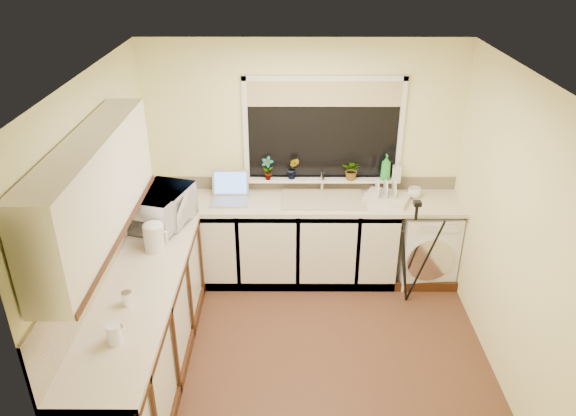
{
  "coord_description": "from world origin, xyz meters",
  "views": [
    {
      "loc": [
        -0.13,
        -3.78,
        3.36
      ],
      "look_at": [
        -0.15,
        0.55,
        1.15
      ],
      "focal_mm": 34.43,
      "sensor_mm": 36.0,
      "label": 1
    }
  ],
  "objects_px": {
    "plant_b": "(293,168)",
    "cup_left": "(117,333)",
    "washing_machine": "(424,243)",
    "plant_d": "(352,170)",
    "microwave": "(163,208)",
    "soap_bottle_clear": "(397,170)",
    "kettle": "(154,238)",
    "plant_a": "(267,168)",
    "tripod": "(412,253)",
    "glass_jug": "(114,334)",
    "steel_jar": "(127,298)",
    "laptop": "(230,193)",
    "dish_rack": "(387,198)",
    "cup_back": "(414,193)",
    "soap_bottle_green": "(386,167)"
  },
  "relations": [
    {
      "from": "plant_b",
      "to": "cup_left",
      "type": "height_order",
      "value": "plant_b"
    },
    {
      "from": "washing_machine",
      "to": "soap_bottle_clear",
      "type": "distance_m",
      "value": 0.84
    },
    {
      "from": "washing_machine",
      "to": "tripod",
      "type": "bearing_deg",
      "value": -123.32
    },
    {
      "from": "kettle",
      "to": "plant_a",
      "type": "height_order",
      "value": "plant_a"
    },
    {
      "from": "soap_bottle_green",
      "to": "cup_left",
      "type": "height_order",
      "value": "soap_bottle_green"
    },
    {
      "from": "steel_jar",
      "to": "soap_bottle_green",
      "type": "relative_size",
      "value": 0.4
    },
    {
      "from": "microwave",
      "to": "plant_d",
      "type": "bearing_deg",
      "value": -52.82
    },
    {
      "from": "plant_a",
      "to": "tripod",
      "type": "bearing_deg",
      "value": -24.11
    },
    {
      "from": "dish_rack",
      "to": "tripod",
      "type": "distance_m",
      "value": 0.61
    },
    {
      "from": "laptop",
      "to": "dish_rack",
      "type": "xyz_separation_m",
      "value": [
        1.58,
        -0.04,
        -0.04
      ]
    },
    {
      "from": "soap_bottle_clear",
      "to": "cup_left",
      "type": "bearing_deg",
      "value": -134.43
    },
    {
      "from": "washing_machine",
      "to": "laptop",
      "type": "distance_m",
      "value": 2.09
    },
    {
      "from": "laptop",
      "to": "soap_bottle_clear",
      "type": "relative_size",
      "value": 1.82
    },
    {
      "from": "plant_d",
      "to": "soap_bottle_green",
      "type": "distance_m",
      "value": 0.34
    },
    {
      "from": "plant_a",
      "to": "plant_d",
      "type": "bearing_deg",
      "value": 0.14
    },
    {
      "from": "washing_machine",
      "to": "glass_jug",
      "type": "distance_m",
      "value": 3.38
    },
    {
      "from": "plant_b",
      "to": "cup_back",
      "type": "height_order",
      "value": "plant_b"
    },
    {
      "from": "washing_machine",
      "to": "plant_d",
      "type": "bearing_deg",
      "value": 160.76
    },
    {
      "from": "soap_bottle_green",
      "to": "soap_bottle_clear",
      "type": "xyz_separation_m",
      "value": [
        0.12,
        0.01,
        -0.03
      ]
    },
    {
      "from": "steel_jar",
      "to": "plant_b",
      "type": "distance_m",
      "value": 2.29
    },
    {
      "from": "kettle",
      "to": "glass_jug",
      "type": "relative_size",
      "value": 1.66
    },
    {
      "from": "cup_back",
      "to": "cup_left",
      "type": "height_order",
      "value": "cup_back"
    },
    {
      "from": "dish_rack",
      "to": "glass_jug",
      "type": "distance_m",
      "value": 3.02
    },
    {
      "from": "plant_b",
      "to": "soap_bottle_clear",
      "type": "distance_m",
      "value": 1.06
    },
    {
      "from": "microwave",
      "to": "steel_jar",
      "type": "bearing_deg",
      "value": -164.55
    },
    {
      "from": "microwave",
      "to": "cup_back",
      "type": "bearing_deg",
      "value": -60.4
    },
    {
      "from": "laptop",
      "to": "glass_jug",
      "type": "xyz_separation_m",
      "value": [
        -0.55,
        -2.17,
        -0.0
      ]
    },
    {
      "from": "laptop",
      "to": "steel_jar",
      "type": "xyz_separation_m",
      "value": [
        -0.58,
        -1.75,
        -0.02
      ]
    },
    {
      "from": "dish_rack",
      "to": "plant_b",
      "type": "height_order",
      "value": "plant_b"
    },
    {
      "from": "tripod",
      "to": "soap_bottle_clear",
      "type": "relative_size",
      "value": 5.44
    },
    {
      "from": "steel_jar",
      "to": "cup_back",
      "type": "xyz_separation_m",
      "value": [
        2.45,
        1.8,
        -0.0
      ]
    },
    {
      "from": "kettle",
      "to": "soap_bottle_clear",
      "type": "xyz_separation_m",
      "value": [
        2.24,
        1.15,
        0.14
      ]
    },
    {
      "from": "washing_machine",
      "to": "plant_b",
      "type": "distance_m",
      "value": 1.59
    },
    {
      "from": "kettle",
      "to": "steel_jar",
      "type": "xyz_separation_m",
      "value": [
        -0.04,
        -0.77,
        -0.06
      ]
    },
    {
      "from": "washing_machine",
      "to": "soap_bottle_clear",
      "type": "xyz_separation_m",
      "value": [
        -0.32,
        0.21,
        0.75
      ]
    },
    {
      "from": "laptop",
      "to": "glass_jug",
      "type": "distance_m",
      "value": 2.24
    },
    {
      "from": "glass_jug",
      "to": "cup_left",
      "type": "height_order",
      "value": "glass_jug"
    },
    {
      "from": "tripod",
      "to": "kettle",
      "type": "bearing_deg",
      "value": -162.27
    },
    {
      "from": "microwave",
      "to": "soap_bottle_clear",
      "type": "height_order",
      "value": "soap_bottle_clear"
    },
    {
      "from": "plant_d",
      "to": "soap_bottle_clear",
      "type": "distance_m",
      "value": 0.46
    },
    {
      "from": "soap_bottle_clear",
      "to": "kettle",
      "type": "bearing_deg",
      "value": -152.76
    },
    {
      "from": "glass_jug",
      "to": "laptop",
      "type": "bearing_deg",
      "value": 75.64
    },
    {
      "from": "dish_rack",
      "to": "microwave",
      "type": "height_order",
      "value": "microwave"
    },
    {
      "from": "kettle",
      "to": "plant_d",
      "type": "xyz_separation_m",
      "value": [
        1.78,
        1.14,
        0.14
      ]
    },
    {
      "from": "laptop",
      "to": "soap_bottle_clear",
      "type": "xyz_separation_m",
      "value": [
        1.7,
        0.17,
        0.18
      ]
    },
    {
      "from": "laptop",
      "to": "plant_d",
      "type": "relative_size",
      "value": 1.75
    },
    {
      "from": "dish_rack",
      "to": "microwave",
      "type": "distance_m",
      "value": 2.2
    },
    {
      "from": "tripod",
      "to": "steel_jar",
      "type": "xyz_separation_m",
      "value": [
        -2.36,
        -1.28,
        0.4
      ]
    },
    {
      "from": "dish_rack",
      "to": "soap_bottle_green",
      "type": "height_order",
      "value": "soap_bottle_green"
    },
    {
      "from": "washing_machine",
      "to": "soap_bottle_clear",
      "type": "bearing_deg",
      "value": 141.24
    }
  ]
}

